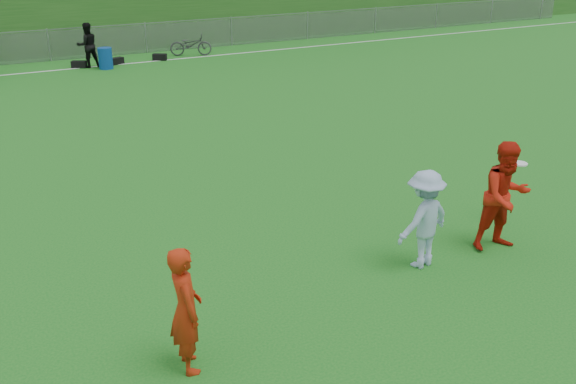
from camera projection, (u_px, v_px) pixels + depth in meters
ground at (273, 284)px, 9.74m from camera, size 120.00×120.00×0.00m
sideline_far at (60, 70)px, 24.42m from camera, size 60.00×0.10×0.01m
fence at (49, 45)px, 25.81m from camera, size 58.00×0.06×1.30m
gear_bags at (88, 64)px, 24.93m from camera, size 7.15×0.52×0.26m
player_red_left at (186, 309)px, 7.59m from camera, size 0.45×0.63×1.63m
player_red_center at (505, 196)px, 10.50m from camera, size 1.00×0.83×1.86m
player_blue at (424, 219)px, 9.99m from camera, size 1.13×0.78×1.60m
frisbee at (520, 164)px, 11.52m from camera, size 0.28×0.28×0.03m
recycling_bin at (105, 58)px, 24.49m from camera, size 0.69×0.69×0.80m
bicycle at (191, 45)px, 27.02m from camera, size 1.84×1.22×0.91m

